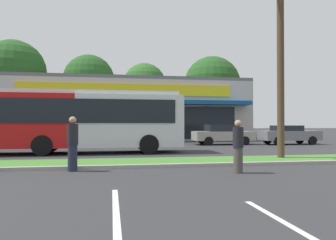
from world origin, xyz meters
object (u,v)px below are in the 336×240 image
object	(u,v)px
car_2	(289,134)
pedestrian_near_bench	(238,146)
city_bus	(65,120)
pedestrian_by_pole	(73,144)
car_1	(69,135)
car_4	(222,134)
utility_pole	(277,34)

from	to	relation	value
car_2	pedestrian_near_bench	distance (m)	16.18
city_bus	pedestrian_by_pole	xyz separation A→B (m)	(1.13, -6.74, -0.87)
car_1	pedestrian_near_bench	size ratio (longest dim) A/B	2.88
city_bus	pedestrian_by_pole	size ratio (longest dim) A/B	6.88
city_bus	car_4	bearing A→B (deg)	28.10
car_2	car_4	distance (m)	5.10
city_bus	car_4	world-z (taller)	city_bus
car_1	car_2	bearing A→B (deg)	178.86
utility_pole	pedestrian_near_bench	xyz separation A→B (m)	(-3.05, -3.17, -4.52)
car_2	car_4	size ratio (longest dim) A/B	0.99
utility_pole	pedestrian_by_pole	bearing A→B (deg)	-167.21
utility_pole	pedestrian_by_pole	xyz separation A→B (m)	(-8.21, -1.86, -4.46)
city_bus	utility_pole	bearing A→B (deg)	-27.99
car_1	pedestrian_near_bench	bearing A→B (deg)	116.57
utility_pole	car_4	xyz separation A→B (m)	(1.25, 10.63, -4.58)
car_2	pedestrian_near_bench	world-z (taller)	pedestrian_near_bench
city_bus	pedestrian_by_pole	world-z (taller)	city_bus
car_2	pedestrian_near_bench	xyz separation A→B (m)	(-9.36, -13.19, 0.08)
car_1	car_4	xyz separation A→B (m)	(11.05, 0.28, -0.02)
utility_pole	car_4	size ratio (longest dim) A/B	2.25
utility_pole	car_1	distance (m)	14.97
city_bus	car_1	distance (m)	5.58
utility_pole	car_2	size ratio (longest dim) A/B	2.28
car_4	city_bus	bearing A→B (deg)	-151.48
utility_pole	car_1	xyz separation A→B (m)	(-9.81, 10.35, -4.56)
car_1	city_bus	bearing A→B (deg)	94.90
city_bus	car_4	xyz separation A→B (m)	(10.58, 5.75, -0.99)
utility_pole	city_bus	world-z (taller)	utility_pole
car_2	car_1	bearing A→B (deg)	178.86
city_bus	car_2	size ratio (longest dim) A/B	2.78
car_2	car_4	xyz separation A→B (m)	(-5.06, 0.60, 0.02)
car_4	pedestrian_by_pole	xyz separation A→B (m)	(-9.46, -12.49, 0.12)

